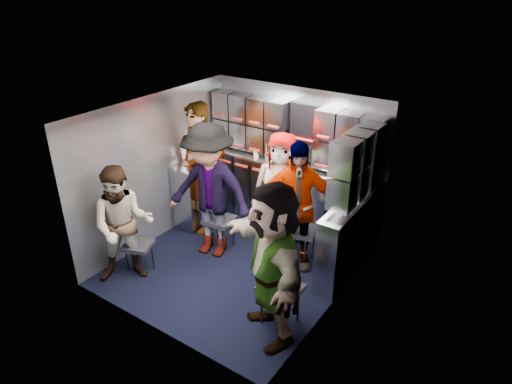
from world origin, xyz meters
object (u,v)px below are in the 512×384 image
Objects in this scene: jump_seat_center at (287,209)px; attendant_arc_e at (272,264)px; jump_seat_mid_right at (301,232)px; jump_seat_near_right at (280,290)px; attendant_standing at (198,168)px; attendant_arc_a at (123,225)px; jump_seat_near_left at (138,247)px; attendant_arc_c at (281,189)px; attendant_arc_b at (210,192)px; attendant_arc_d at (295,207)px; jump_seat_mid_left at (220,221)px.

attendant_arc_e is (0.90, -1.83, 0.47)m from jump_seat_center.
jump_seat_center is 0.63m from jump_seat_mid_right.
jump_seat_center is 1.88m from jump_seat_near_right.
attendant_arc_a is (0.07, -1.48, -0.21)m from attendant_standing.
attendant_arc_c reaches higher than jump_seat_near_left.
jump_seat_mid_right is 0.95× the size of jump_seat_near_right.
attendant_arc_e is at bearing -79.23° from attendant_arc_c.
jump_seat_center is at bearing 72.12° from attendant_arc_c.
attendant_arc_d is at bearing 9.79° from attendant_arc_b.
jump_seat_mid_left is at bearing 150.52° from jump_seat_near_right.
attendant_arc_c is (0.62, 0.61, 0.42)m from jump_seat_mid_left.
jump_seat_near_left is at bearing -176.86° from attendant_arc_d.
attendant_arc_d reaches higher than jump_seat_center.
attendant_arc_b reaches higher than attendant_arc_e.
attendant_arc_c reaches higher than jump_seat_mid_right.
attendant_standing is 1.27× the size of attendant_arc_a.
jump_seat_near_left is at bearing 46.86° from attendant_arc_a.
jump_seat_mid_right is 0.50m from attendant_arc_d.
jump_seat_near_right is 1.22m from attendant_arc_d.
attendant_arc_e is (0.00, -0.18, 0.46)m from jump_seat_near_right.
jump_seat_mid_right is 1.33m from attendant_arc_b.
attendant_arc_b is at bearing 164.44° from attendant_arc_d.
attendant_arc_b is (-0.62, -0.97, 0.51)m from jump_seat_center.
jump_seat_near_left is 0.28× the size of attendant_arc_a.
attendant_arc_e is (0.90, -1.65, 0.08)m from attendant_arc_c.
jump_seat_mid_right is at bearing 109.52° from jump_seat_near_right.
attendant_arc_b reaches higher than attendant_arc_c.
jump_seat_near_left is 2.16m from jump_seat_center.
attendant_arc_b reaches higher than jump_seat_mid_right.
jump_seat_mid_left is at bearing -177.62° from attendant_arc_e.
attendant_arc_d is at bearing 10.22° from jump_seat_mid_left.
attendant_arc_e reaches higher than jump_seat_mid_left.
attendant_arc_b reaches higher than attendant_arc_a.
attendant_arc_c reaches higher than attendant_arc_a.
attendant_arc_a is at bearing -112.73° from jump_seat_mid_left.
jump_seat_center is at bearing 152.96° from attendant_arc_e.
attendant_arc_c is 0.63m from attendant_arc_d.
jump_seat_mid_left is 0.85m from attendant_standing.
attendant_arc_e reaches higher than attendant_arc_d.
jump_seat_near_right reaches higher than jump_seat_mid_right.
attendant_arc_b is (-1.08, -0.56, 0.53)m from jump_seat_mid_right.
jump_seat_near_left is 0.24× the size of attendant_arc_e.
jump_seat_mid_left is 1.20m from attendant_arc_d.
attendant_arc_e is (2.03, 0.18, 0.13)m from attendant_arc_a.
jump_seat_center is 0.28× the size of attendant_arc_d.
jump_seat_mid_left is 0.26× the size of attendant_arc_d.
attendant_arc_d reaches higher than jump_seat_mid_left.
attendant_arc_a is 2.05m from attendant_arc_e.
jump_seat_near_right is at bearing 5.14° from jump_seat_near_left.
jump_seat_near_right is (1.52, -0.86, 0.04)m from jump_seat_mid_left.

